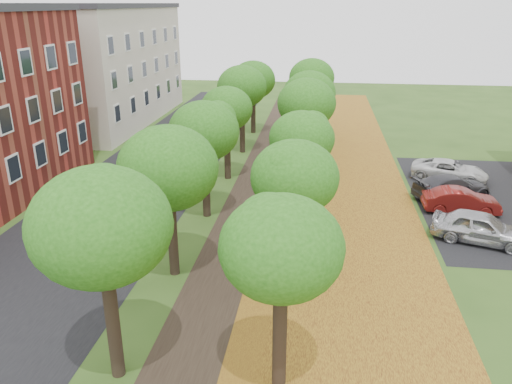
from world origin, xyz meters
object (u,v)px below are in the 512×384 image
(car_grey, at_px, (452,187))
(car_white, at_px, (450,170))
(car_silver, at_px, (481,227))
(car_red, at_px, (461,201))

(car_grey, bearing_deg, car_white, -33.58)
(car_silver, distance_m, car_white, 8.84)
(car_red, relative_size, car_white, 0.86)
(car_silver, height_order, car_white, car_silver)
(car_grey, bearing_deg, car_silver, 157.09)
(car_silver, distance_m, car_red, 3.55)
(car_grey, xyz_separation_m, car_white, (0.59, 3.15, -0.03))
(car_silver, relative_size, car_white, 0.95)
(car_grey, relative_size, car_white, 1.01)
(car_silver, xyz_separation_m, car_red, (0.00, 3.55, -0.09))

